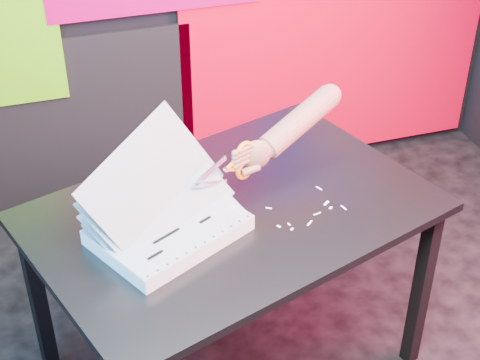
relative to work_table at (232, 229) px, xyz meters
name	(u,v)px	position (x,y,z in m)	size (l,w,h in m)	color
room	(357,53)	(0.28, -0.21, 0.68)	(3.01, 3.01, 2.71)	black
backdrop	(223,2)	(0.34, 1.25, 0.29)	(2.88, 0.05, 2.08)	red
work_table	(232,229)	(0.00, 0.00, 0.00)	(1.47, 1.20, 0.75)	black
printout_stack	(168,227)	(-0.23, -0.08, 0.12)	(0.53, 0.47, 0.39)	white
scissors	(241,163)	(0.04, 0.04, 0.23)	(0.23, 0.11, 0.14)	silver
hand_forearm	(292,126)	(0.26, 0.14, 0.27)	(0.44, 0.23, 0.19)	#895A48
paper_clippings	(311,211)	(0.24, -0.09, 0.08)	(0.25, 0.20, 0.00)	white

